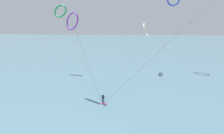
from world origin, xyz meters
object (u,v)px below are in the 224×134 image
surfer_magenta (103,100)px  kite_ivory (146,30)px  kite_emerald (60,11)px  kite_violet (72,21)px  kite_cobalt (173,0)px

surfer_magenta → kite_ivory: size_ratio=0.07×
surfer_magenta → kite_emerald: kite_emerald is taller
surfer_magenta → kite_violet: (-6.45, 6.81, 12.36)m
kite_violet → kite_emerald: size_ratio=0.59×
kite_violet → kite_cobalt: (22.80, 21.98, 5.88)m
kite_emerald → kite_cobalt: 31.45m
kite_emerald → kite_ivory: kite_emerald is taller
kite_ivory → kite_cobalt: kite_cobalt is taller
kite_violet → kite_ivory: size_ratio=0.57×
kite_cobalt → kite_violet: bearing=61.8°
kite_ivory → surfer_magenta: bearing=175.6°
kite_violet → kite_emerald: kite_emerald is taller
kite_violet → kite_ivory: kite_violet is taller
kite_ivory → kite_emerald: bearing=106.0°
kite_ivory → kite_cobalt: bearing=-42.2°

